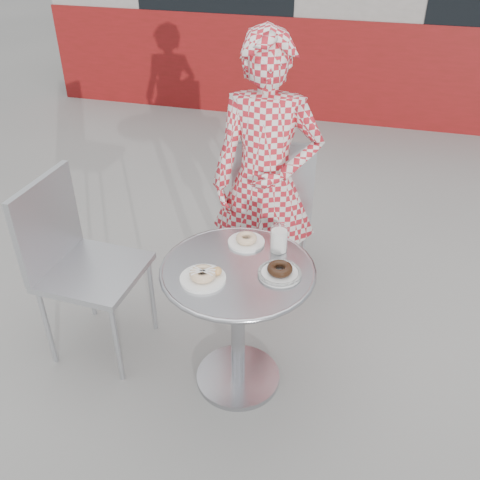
% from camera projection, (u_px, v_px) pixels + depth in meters
% --- Properties ---
extents(ground, '(60.00, 60.00, 0.00)m').
position_uv_depth(ground, '(235.00, 373.00, 2.69)').
color(ground, '#999691').
rests_on(ground, ground).
extents(bistro_table, '(0.68, 0.68, 0.68)m').
position_uv_depth(bistro_table, '(238.00, 298.00, 2.38)').
color(bistro_table, '#B2B3B7').
rests_on(bistro_table, ground).
extents(chair_far, '(0.53, 0.53, 0.94)m').
position_uv_depth(chair_far, '(271.00, 229.00, 3.28)').
color(chair_far, '#AFB2B7').
rests_on(chair_far, ground).
extents(chair_left, '(0.48, 0.47, 0.94)m').
position_uv_depth(chair_left, '(98.00, 301.00, 2.71)').
color(chair_left, '#AFB2B7').
rests_on(chair_left, ground).
extents(seated_person, '(0.59, 0.41, 1.54)m').
position_uv_depth(seated_person, '(266.00, 184.00, 2.75)').
color(seated_person, red).
rests_on(seated_person, ground).
extents(plate_far, '(0.17, 0.17, 0.04)m').
position_uv_depth(plate_far, '(246.00, 240.00, 2.44)').
color(plate_far, white).
rests_on(plate_far, bistro_table).
extents(plate_near, '(0.19, 0.19, 0.05)m').
position_uv_depth(plate_near, '(204.00, 276.00, 2.21)').
color(plate_near, white).
rests_on(plate_near, bistro_table).
extents(plate_checker, '(0.19, 0.19, 0.05)m').
position_uv_depth(plate_checker, '(280.00, 272.00, 2.24)').
color(plate_checker, white).
rests_on(plate_checker, bistro_table).
extents(milk_cup, '(0.08, 0.08, 0.12)m').
position_uv_depth(milk_cup, '(279.00, 240.00, 2.36)').
color(milk_cup, white).
rests_on(milk_cup, bistro_table).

